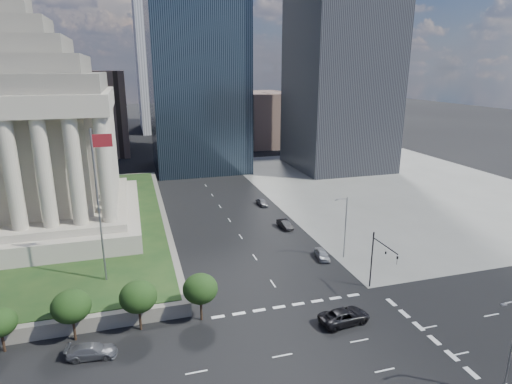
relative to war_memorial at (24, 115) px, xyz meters
name	(u,v)px	position (x,y,z in m)	size (l,w,h in m)	color
ground	(191,164)	(34.00, 52.00, -21.40)	(500.00, 500.00, 0.00)	black
sidewalk_ne	(394,186)	(80.00, 12.00, -21.38)	(68.00, 90.00, 0.03)	slate
war_memorial	(24,115)	(0.00, 0.00, 0.00)	(34.00, 34.00, 39.00)	#B0A693
flagpole	(99,199)	(12.17, -24.00, -8.29)	(2.52, 0.24, 20.00)	slate
midrise_glass	(196,64)	(36.00, 47.00, 8.60)	(26.00, 26.00, 60.00)	black
building_filler_ne	(261,118)	(66.00, 82.00, -11.40)	(20.00, 30.00, 20.00)	brown
building_filler_nw	(91,112)	(4.00, 82.00, -7.40)	(24.00, 30.00, 28.00)	brown
traffic_signal_ne	(380,257)	(46.50, -34.30, -16.15)	(0.30, 5.74, 8.00)	black
street_lamp_south	(511,342)	(47.33, -54.00, -15.74)	(2.13, 0.22, 10.00)	slate
street_lamp_north	(345,224)	(47.33, -23.00, -15.74)	(2.13, 0.22, 10.00)	slate
pickup_truck	(344,316)	(39.03, -39.37, -20.54)	(2.85, 6.18, 1.72)	black
suv_grey	(92,351)	(11.01, -37.65, -20.66)	(5.07, 2.06, 1.47)	#53545A
parked_sedan_near	(322,254)	(43.98, -22.47, -20.68)	(1.71, 4.25, 1.45)	gray
parked_sedan_mid	(285,224)	(43.00, -8.20, -20.66)	(4.51, 1.57, 1.49)	black
parked_sedan_far	(262,202)	(43.00, 6.21, -20.68)	(4.25, 1.71, 1.45)	#4C4E53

